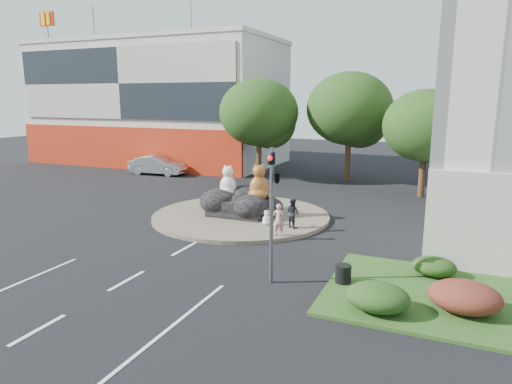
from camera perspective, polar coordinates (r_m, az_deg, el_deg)
ground at (r=17.99m, az=-15.85°, el=-10.64°), size 120.00×120.00×0.00m
roundabout_island at (r=26.02m, az=-1.89°, el=-3.00°), size 10.00×10.00×0.20m
rock_plinth at (r=25.89m, az=-1.90°, el=-1.82°), size 3.20×2.60×0.90m
shophouse_block at (r=49.82m, az=-12.11°, el=10.86°), size 25.20×12.30×17.40m
grass_verge at (r=17.13m, az=26.14°, el=-12.37°), size 10.00×6.00×0.12m
tree_left at (r=37.82m, az=0.50°, el=9.51°), size 6.46×6.46×8.27m
tree_mid at (r=37.63m, az=11.74°, el=9.73°), size 6.84×6.84×8.76m
tree_right at (r=32.92m, az=20.55°, el=7.36°), size 5.70×5.70×7.30m
hedge_near_green at (r=15.16m, az=14.99°, el=-12.58°), size 2.00×1.60×0.90m
hedge_red at (r=15.97m, az=24.64°, el=-11.83°), size 2.20×1.76×0.99m
hedge_back_green at (r=18.62m, az=21.39°, el=-8.66°), size 1.60×1.28×0.72m
traffic_light at (r=16.10m, az=2.28°, el=0.66°), size 0.44×1.24×5.00m
street_lamp at (r=20.96m, az=28.93°, el=4.36°), size 2.34×0.22×8.06m
cat_white at (r=26.18m, az=-3.53°, el=1.42°), size 1.23×1.10×1.87m
cat_tabby at (r=25.26m, az=0.39°, el=1.29°), size 1.62×1.56×2.07m
kitten_calico at (r=26.09m, az=-5.85°, el=-1.87°), size 0.55×0.49×0.81m
kitten_white at (r=23.73m, az=1.33°, el=-3.19°), size 0.64×0.64×0.81m
pedestrian_pink at (r=21.83m, az=2.86°, el=-3.49°), size 0.62×0.45×1.58m
pedestrian_dark at (r=23.28m, az=4.62°, el=-2.61°), size 0.93×0.87×1.53m
parked_car at (r=41.33m, az=-12.17°, el=3.30°), size 5.24×2.16×1.69m
litter_bin at (r=17.08m, az=10.85°, el=-10.00°), size 0.66×0.66×0.66m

